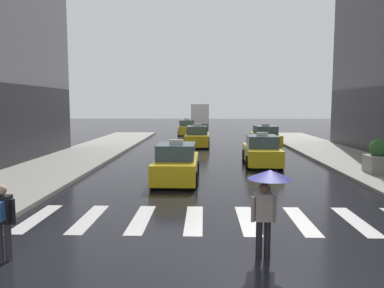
% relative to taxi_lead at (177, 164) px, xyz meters
% --- Properties ---
extents(ground_plane, '(160.00, 160.00, 0.00)m').
position_rel_taxi_lead_xyz_m(ground_plane, '(1.69, -8.70, -0.72)').
color(ground_plane, black).
extents(crosswalk_markings, '(11.30, 2.80, 0.01)m').
position_rel_taxi_lead_xyz_m(crosswalk_markings, '(1.69, -5.70, -0.72)').
color(crosswalk_markings, silver).
rests_on(crosswalk_markings, ground).
extents(taxi_lead, '(1.96, 4.55, 1.80)m').
position_rel_taxi_lead_xyz_m(taxi_lead, '(0.00, 0.00, 0.00)').
color(taxi_lead, yellow).
rests_on(taxi_lead, ground).
extents(taxi_second, '(2.05, 4.60, 1.80)m').
position_rel_taxi_lead_xyz_m(taxi_second, '(4.42, 4.58, 0.00)').
color(taxi_second, yellow).
rests_on(taxi_second, ground).
extents(taxi_third, '(1.97, 4.56, 1.80)m').
position_rel_taxi_lead_xyz_m(taxi_third, '(0.68, 13.49, 0.00)').
color(taxi_third, yellow).
rests_on(taxi_third, ground).
extents(taxi_fourth, '(2.08, 4.61, 1.80)m').
position_rel_taxi_lead_xyz_m(taxi_fourth, '(6.09, 13.78, 0.00)').
color(taxi_fourth, yellow).
rests_on(taxi_fourth, ground).
extents(taxi_fifth, '(2.10, 4.62, 1.80)m').
position_rel_taxi_lead_xyz_m(taxi_fifth, '(-0.68, 24.86, 0.00)').
color(taxi_fifth, gold).
rests_on(taxi_fifth, ground).
extents(box_truck, '(2.54, 7.62, 3.35)m').
position_rel_taxi_lead_xyz_m(box_truck, '(0.57, 33.77, 1.13)').
color(box_truck, '#2D2D2D').
rests_on(box_truck, ground).
extents(pedestrian_with_umbrella, '(0.96, 0.96, 1.94)m').
position_rel_taxi_lead_xyz_m(pedestrian_with_umbrella, '(2.57, -8.34, 0.79)').
color(pedestrian_with_umbrella, black).
rests_on(pedestrian_with_umbrella, ground).
extents(pedestrian_with_backpack, '(0.55, 0.43, 1.65)m').
position_rel_taxi_lead_xyz_m(pedestrian_with_backpack, '(-3.06, -8.72, 0.25)').
color(pedestrian_with_backpack, '#333338').
rests_on(pedestrian_with_backpack, ground).
extents(planter_mid_block, '(1.10, 1.10, 1.60)m').
position_rel_taxi_lead_xyz_m(planter_mid_block, '(9.39, 1.37, 0.15)').
color(planter_mid_block, '#A8A399').
rests_on(planter_mid_block, curb_right).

